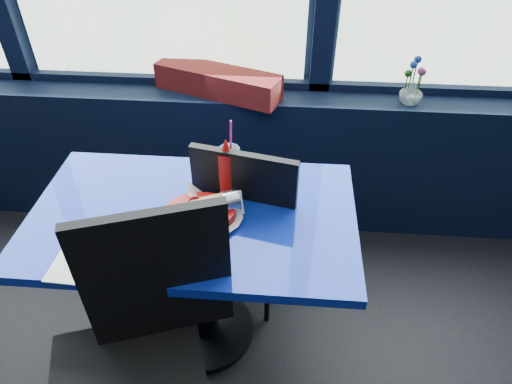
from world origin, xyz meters
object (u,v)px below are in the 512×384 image
at_px(chair_near_back, 242,215).
at_px(soda_cup, 230,162).
at_px(ketchup_bottle, 227,170).
at_px(near_table, 197,248).
at_px(flower_vase, 412,90).
at_px(planter_box, 218,82).
at_px(food_basket, 203,211).
at_px(chair_near_front, 142,347).

relative_size(chair_near_back, soda_cup, 3.45).
distance_m(chair_near_back, ketchup_bottle, 0.33).
xyz_separation_m(near_table, flower_vase, (0.91, 0.82, 0.30)).
height_order(near_table, chair_near_back, chair_near_back).
bearing_deg(planter_box, ketchup_bottle, -58.56).
height_order(planter_box, food_basket, planter_box).
relative_size(near_table, planter_box, 1.87).
xyz_separation_m(chair_near_front, planter_box, (0.06, 1.32, 0.26)).
bearing_deg(ketchup_bottle, food_basket, -114.72).
bearing_deg(soda_cup, chair_near_front, -105.31).
bearing_deg(ketchup_bottle, near_table, -132.33).
height_order(planter_box, ketchup_bottle, ketchup_bottle).
distance_m(chair_near_front, chair_near_back, 0.74).
height_order(chair_near_front, food_basket, chair_near_front).
height_order(chair_near_front, planter_box, chair_near_front).
relative_size(chair_near_front, flower_vase, 4.51).
bearing_deg(ketchup_bottle, chair_near_front, -108.51).
bearing_deg(chair_near_back, near_table, 67.61).
bearing_deg(ketchup_bottle, chair_near_back, 68.68).
bearing_deg(flower_vase, food_basket, -135.86).
xyz_separation_m(chair_near_front, flower_vase, (1.00, 1.29, 0.27)).
bearing_deg(chair_near_front, ketchup_bottle, 52.54).
distance_m(near_table, ketchup_bottle, 0.34).
xyz_separation_m(planter_box, ketchup_bottle, (0.14, -0.72, -0.01)).
bearing_deg(chair_near_front, chair_near_back, 52.14).
distance_m(food_basket, soda_cup, 0.27).
xyz_separation_m(near_table, ketchup_bottle, (0.12, 0.13, 0.29)).
bearing_deg(chair_near_back, food_basket, 78.58).
bearing_deg(ketchup_bottle, soda_cup, 92.82).
relative_size(chair_near_back, ketchup_bottle, 3.86).
relative_size(ketchup_bottle, soda_cup, 0.89).
xyz_separation_m(planter_box, flower_vase, (0.94, -0.03, 0.01)).
height_order(chair_near_back, food_basket, chair_near_back).
distance_m(chair_near_back, soda_cup, 0.28).
xyz_separation_m(chair_near_back, food_basket, (-0.11, -0.25, 0.24)).
height_order(near_table, ketchup_bottle, ketchup_bottle).
height_order(near_table, soda_cup, soda_cup).
xyz_separation_m(chair_near_front, soda_cup, (0.19, 0.71, 0.21)).
distance_m(flower_vase, ketchup_bottle, 1.05).
relative_size(planter_box, flower_vase, 2.74).
bearing_deg(near_table, chair_near_front, -100.10).
bearing_deg(flower_vase, ketchup_bottle, -139.13).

